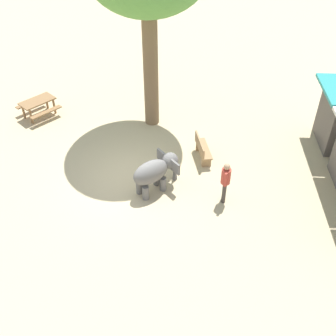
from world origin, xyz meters
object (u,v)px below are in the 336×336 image
at_px(elephant, 155,171).
at_px(wooden_bench, 202,149).
at_px(picnic_table_near, 38,104).
at_px(person_handler, 225,180).

bearing_deg(elephant, wooden_bench, 7.86).
relative_size(wooden_bench, picnic_table_near, 0.69).
bearing_deg(person_handler, picnic_table_near, -25.02).
distance_m(wooden_bench, picnic_table_near, 7.85).
xyz_separation_m(person_handler, picnic_table_near, (-5.13, -8.09, -0.36)).
xyz_separation_m(wooden_bench, picnic_table_near, (-2.77, -7.35, 0.12)).
height_order(person_handler, picnic_table_near, person_handler).
distance_m(person_handler, picnic_table_near, 9.58).
relative_size(person_handler, wooden_bench, 1.11).
height_order(elephant, person_handler, person_handler).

